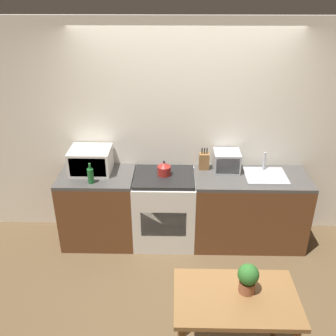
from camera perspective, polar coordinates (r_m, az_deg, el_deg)
ground_plane at (r=4.27m, az=2.31°, el=-16.47°), size 16.00×16.00×0.00m
wall_back at (r=4.46m, az=2.41°, el=5.40°), size 10.00×0.06×2.60m
counter_left_run at (r=4.64m, az=-10.46°, el=-5.96°), size 0.87×0.62×0.90m
counter_right_run at (r=4.64m, az=12.19°, el=-6.18°), size 1.32×0.62×0.90m
stove_range at (r=4.55m, az=-0.57°, el=-6.21°), size 0.72×0.62×0.90m
kettle at (r=4.30m, az=-0.60°, el=-0.12°), size 0.15×0.15×0.18m
microwave at (r=4.45m, az=-11.69°, el=1.14°), size 0.47×0.39×0.28m
bottle at (r=4.22m, az=-11.72°, el=-1.11°), size 0.07×0.07×0.24m
knife_block at (r=4.46m, az=5.51°, el=1.08°), size 0.12×0.10×0.27m
toaster_oven at (r=4.44m, az=8.92°, el=1.02°), size 0.30×0.27×0.24m
sink_basin at (r=4.44m, az=14.63°, el=-1.07°), size 0.47×0.41×0.24m
dining_table at (r=3.15m, az=10.19°, el=-20.11°), size 0.95×0.59×0.77m
potted_plant at (r=3.02m, az=12.08°, el=-16.02°), size 0.16×0.16×0.25m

